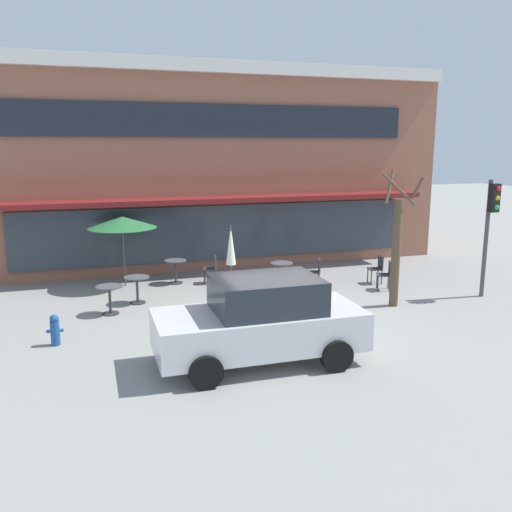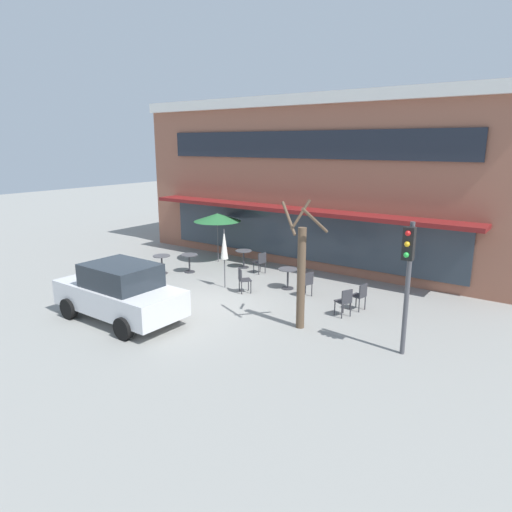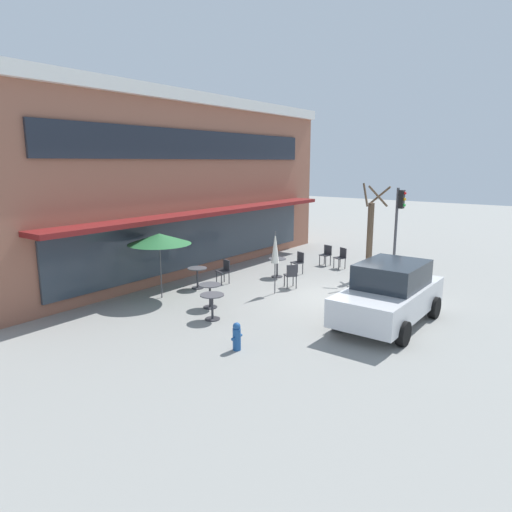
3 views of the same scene
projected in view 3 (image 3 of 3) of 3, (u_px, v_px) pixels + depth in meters
name	position (u px, v px, depth m)	size (l,w,h in m)	color
ground_plane	(333.00, 298.00, 15.40)	(80.00, 80.00, 0.00)	gray
building_facade	(136.00, 183.00, 20.48)	(17.26, 9.10, 7.16)	#935B47
cafe_table_near_wall	(197.00, 274.00, 16.50)	(0.70, 0.70, 0.76)	#333338
cafe_table_streetside	(212.00, 303.00, 13.22)	(0.70, 0.70, 0.76)	#333338
cafe_table_by_tree	(210.00, 292.00, 14.30)	(0.70, 0.70, 0.76)	#333338
cafe_table_mid_patio	(277.00, 264.00, 18.11)	(0.70, 0.70, 0.76)	#333338
patio_umbrella_green_folded	(275.00, 248.00, 15.61)	(0.28, 0.28, 2.20)	#4C4C51
patio_umbrella_cream_folded	(159.00, 239.00, 15.05)	(2.10, 2.10, 2.20)	#4C4C51
cafe_chair_0	(341.00, 256.00, 19.58)	(0.53, 0.53, 0.89)	#333338
cafe_chair_1	(298.00, 261.00, 18.67)	(0.52, 0.52, 0.89)	#333338
cafe_chair_2	(291.00, 274.00, 16.50)	(0.56, 0.56, 0.89)	#333338
cafe_chair_3	(224.00, 270.00, 17.18)	(0.50, 0.50, 0.89)	#333338
cafe_chair_4	(326.00, 254.00, 20.18)	(0.47, 0.47, 0.89)	#333338
parked_sedan	(390.00, 294.00, 12.84)	(4.22, 2.06, 1.76)	silver
street_tree	(370.00, 236.00, 17.92)	(1.26, 1.04, 3.70)	brown
traffic_light_pole	(399.00, 213.00, 20.10)	(0.26, 0.44, 3.40)	#47474C
fire_hydrant	(237.00, 336.00, 11.10)	(0.36, 0.20, 0.71)	#1E4C8C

